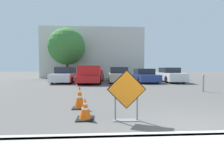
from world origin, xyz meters
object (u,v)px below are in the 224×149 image
Objects in this scene: parked_car_nearest at (66,75)px; parked_car_third at (144,76)px; road_closed_sign at (127,94)px; pickup_truck at (91,75)px; bollard_nearest at (203,83)px; parked_car_fourth at (169,75)px; traffic_cone_nearest at (85,109)px; traffic_cone_second at (80,97)px; parked_car_second at (118,75)px.

parked_car_nearest is 0.96× the size of parked_car_third.
road_closed_sign is 0.24× the size of pickup_truck.
parked_car_fourth is at bearing 83.08° from bollard_nearest.
parked_car_nearest is at bearing 111.57° from road_closed_sign.
parked_car_nearest is at bearing 146.41° from bollard_nearest.
parked_car_nearest reaches higher than parked_car_fourth.
traffic_cone_nearest is 7.84m from bollard_nearest.
traffic_cone_nearest is at bearing 97.11° from pickup_truck.
road_closed_sign is 1.68× the size of traffic_cone_second.
parked_car_second is 0.97× the size of parked_car_fourth.
parked_car_second is at bearing -161.48° from pickup_truck.
bollard_nearest is at bearing 26.11° from traffic_cone_second.
road_closed_sign is 2.03m from traffic_cone_second.
parked_car_nearest reaches higher than bollard_nearest.
road_closed_sign reaches higher than bollard_nearest.
bollard_nearest is (5.32, 4.69, -0.19)m from road_closed_sign.
bollard_nearest reaches higher than traffic_cone_nearest.
parked_car_second reaches higher than traffic_cone_second.
parked_car_second is at bearing 85.64° from road_closed_sign.
parked_car_nearest is at bearing 106.78° from traffic_cone_second.
bollard_nearest is (9.72, -6.46, -0.14)m from parked_car_nearest.
parked_car_third reaches higher than traffic_cone_second.
traffic_cone_second is (-1.46, 1.37, -0.33)m from road_closed_sign.
bollard_nearest is (7.12, -5.65, -0.18)m from pickup_truck.
parked_car_third is at bearing 63.20° from traffic_cone_second.
traffic_cone_nearest is 11.03m from parked_car_second.
road_closed_sign is 11.65m from parked_car_third.
parked_car_third is (4.59, 10.91, 0.33)m from traffic_cone_nearest.
parked_car_fourth is at bearing -179.08° from parked_car_second.
parked_car_nearest reaches higher than road_closed_sign.
parked_car_third is at bearing -178.25° from parked_car_second.
parked_car_fourth is at bearing 56.49° from traffic_cone_nearest.
road_closed_sign is 0.31× the size of parked_car_nearest.
pickup_truck reaches higher than parked_car_third.
traffic_cone_second is at bearing 136.75° from road_closed_sign.
pickup_truck reaches higher than traffic_cone_second.
parked_car_nearest reaches higher than traffic_cone_second.
parked_car_fourth is (7.55, 9.74, 0.28)m from traffic_cone_second.
pickup_truck is at bearing 92.20° from traffic_cone_second.
parked_car_second is at bearing 0.42° from parked_car_third.
parked_car_nearest is 7.87m from parked_car_third.
traffic_cone_nearest is 0.13× the size of parked_car_second.
traffic_cone_nearest is at bearing 66.31° from parked_car_third.
traffic_cone_nearest is 10.16m from pickup_truck.
road_closed_sign is at bearing 112.48° from parked_car_nearest.
parked_car_nearest is 0.97× the size of parked_car_second.
parked_car_fourth reaches higher than traffic_cone_nearest.
bollard_nearest is (-0.78, -6.42, -0.13)m from parked_car_fourth.
traffic_cone_nearest is 0.73× the size of traffic_cone_second.
bollard_nearest reaches higher than traffic_cone_second.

